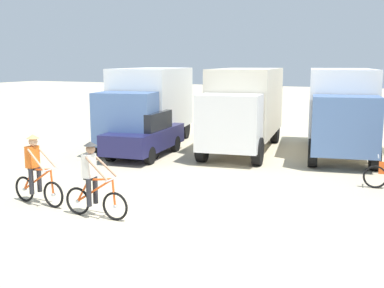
# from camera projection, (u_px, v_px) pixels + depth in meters

# --- Properties ---
(ground_plane) EXTENTS (120.00, 120.00, 0.00)m
(ground_plane) POSITION_uv_depth(u_px,v_px,m) (158.00, 209.00, 11.83)
(ground_plane) COLOR beige
(box_truck_white_box) EXTENTS (3.63, 7.08, 3.35)m
(box_truck_white_box) POSITION_uv_depth(u_px,v_px,m) (149.00, 103.00, 20.48)
(box_truck_white_box) COLOR white
(box_truck_white_box) RESTS_ON ground
(box_truck_cream_rv) EXTENTS (3.25, 7.01, 3.35)m
(box_truck_cream_rv) POSITION_uv_depth(u_px,v_px,m) (244.00, 105.00, 19.35)
(box_truck_cream_rv) COLOR beige
(box_truck_cream_rv) RESTS_ON ground
(box_truck_avon_van) EXTENTS (3.55, 7.06, 3.35)m
(box_truck_avon_van) POSITION_uv_depth(u_px,v_px,m) (341.00, 107.00, 18.59)
(box_truck_avon_van) COLOR white
(box_truck_avon_van) RESTS_ON ground
(sedan_parked) EXTENTS (2.20, 4.36, 1.76)m
(sedan_parked) POSITION_uv_depth(u_px,v_px,m) (144.00, 134.00, 18.25)
(sedan_parked) COLOR #1E1E4C
(sedan_parked) RESTS_ON ground
(cyclist_orange_shirt) EXTENTS (1.73, 0.52, 1.82)m
(cyclist_orange_shirt) POSITION_uv_depth(u_px,v_px,m) (36.00, 172.00, 12.08)
(cyclist_orange_shirt) COLOR black
(cyclist_orange_shirt) RESTS_ON ground
(cyclist_cowboy_hat) EXTENTS (1.73, 0.52, 1.82)m
(cyclist_cowboy_hat) POSITION_uv_depth(u_px,v_px,m) (93.00, 182.00, 11.06)
(cyclist_cowboy_hat) COLOR black
(cyclist_cowboy_hat) RESTS_ON ground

